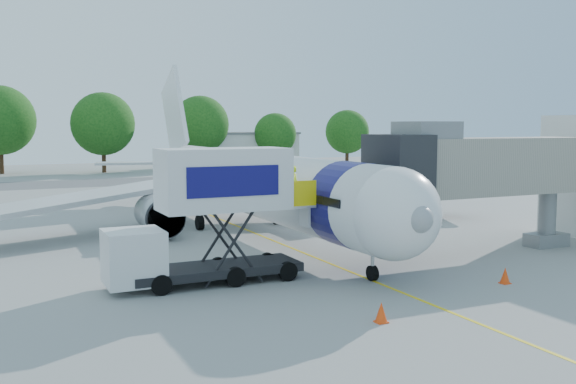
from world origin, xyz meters
name	(u,v)px	position (x,y,z in m)	size (l,w,h in m)	color
ground	(278,243)	(0.00, 0.00, 0.00)	(160.00, 160.00, 0.00)	gray
guidance_line	(278,243)	(0.00, 0.00, 0.01)	(0.15, 70.00, 0.01)	yellow
taxiway_strip	(127,182)	(0.00, 42.00, 0.00)	(120.00, 10.00, 0.01)	#59595B
aircraft	(250,183)	(0.00, 4.12, 2.95)	(34.17, 37.73, 11.35)	silver
jet_bridge	(483,167)	(7.99, -7.00, 4.34)	(13.90, 3.20, 6.60)	gray
catering_hiloader	(208,216)	(-6.27, -7.00, 2.76)	(8.50, 2.44, 5.50)	black
ground_tug	(509,292)	(1.86, -15.25, 0.71)	(3.56, 2.14, 1.35)	silver
safety_cone_a	(505,276)	(4.64, -12.20, 0.32)	(0.42, 0.42, 0.66)	#F63F0C
safety_cone_b	(381,313)	(-2.82, -14.43, 0.33)	(0.43, 0.43, 0.68)	#F63F0C
outbuilding_right	(243,149)	(22.00, 62.00, 2.66)	(16.40, 7.40, 5.30)	silver
tree_c	(0,120)	(-12.62, 60.44, 7.04)	(9.09, 9.09, 11.59)	#382314
tree_d	(103,124)	(-0.01, 57.37, 6.56)	(8.47, 8.47, 10.80)	#382314
tree_e	(200,124)	(14.25, 59.42, 6.50)	(8.39, 8.39, 10.70)	#382314
tree_f	(275,134)	(25.65, 58.03, 5.00)	(6.46, 6.46, 8.24)	#382314
tree_g	(347,132)	(37.51, 56.60, 5.33)	(6.89, 6.89, 8.79)	#382314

